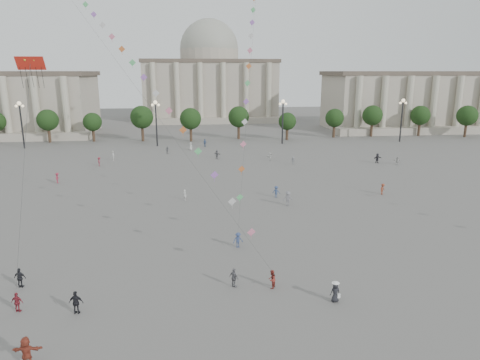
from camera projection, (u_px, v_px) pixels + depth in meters
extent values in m
plane|color=#5D5B58|center=(275.00, 286.00, 35.11)|extent=(360.00, 360.00, 0.00)
cube|color=#AAA18E|center=(456.00, 102.00, 132.51)|extent=(80.00, 22.00, 16.00)
cube|color=brown|center=(460.00, 73.00, 130.39)|extent=(81.60, 22.44, 1.20)
cube|color=#AAA18E|center=(210.00, 91.00, 157.90)|extent=(46.00, 30.00, 20.00)
cube|color=brown|center=(209.00, 62.00, 155.29)|extent=(46.92, 30.60, 1.20)
cube|color=#AAA18E|center=(212.00, 121.00, 143.74)|extent=(48.30, 4.00, 2.00)
cylinder|color=#AAA18E|center=(209.00, 56.00, 154.82)|extent=(21.00, 21.00, 5.00)
sphere|color=gray|center=(209.00, 49.00, 154.20)|extent=(21.00, 21.00, 21.00)
cylinder|color=#39281C|center=(49.00, 136.00, 105.44)|extent=(0.70, 0.70, 3.52)
sphere|color=black|center=(47.00, 121.00, 104.53)|extent=(5.12, 5.12, 5.12)
cylinder|color=#39281C|center=(99.00, 135.00, 106.69)|extent=(0.70, 0.70, 3.52)
sphere|color=black|center=(98.00, 120.00, 105.79)|extent=(5.12, 5.12, 5.12)
cylinder|color=#39281C|center=(148.00, 134.00, 107.95)|extent=(0.70, 0.70, 3.52)
sphere|color=black|center=(147.00, 119.00, 107.04)|extent=(5.12, 5.12, 5.12)
cylinder|color=#39281C|center=(195.00, 133.00, 109.20)|extent=(0.70, 0.70, 3.52)
sphere|color=black|center=(195.00, 119.00, 108.29)|extent=(5.12, 5.12, 5.12)
cylinder|color=#39281C|center=(242.00, 133.00, 110.45)|extent=(0.70, 0.70, 3.52)
sphere|color=black|center=(242.00, 118.00, 109.55)|extent=(5.12, 5.12, 5.12)
cylinder|color=#39281C|center=(287.00, 132.00, 111.71)|extent=(0.70, 0.70, 3.52)
sphere|color=black|center=(288.00, 118.00, 110.80)|extent=(5.12, 5.12, 5.12)
cylinder|color=#39281C|center=(332.00, 131.00, 112.96)|extent=(0.70, 0.70, 3.52)
sphere|color=black|center=(333.00, 117.00, 112.06)|extent=(5.12, 5.12, 5.12)
cylinder|color=#39281C|center=(375.00, 131.00, 114.22)|extent=(0.70, 0.70, 3.52)
sphere|color=black|center=(377.00, 117.00, 113.31)|extent=(5.12, 5.12, 5.12)
cylinder|color=#39281C|center=(418.00, 130.00, 115.47)|extent=(0.70, 0.70, 3.52)
sphere|color=black|center=(419.00, 116.00, 114.56)|extent=(5.12, 5.12, 5.12)
cylinder|color=#39281C|center=(460.00, 129.00, 116.72)|extent=(0.70, 0.70, 3.52)
sphere|color=black|center=(461.00, 116.00, 115.82)|extent=(5.12, 5.12, 5.12)
cylinder|color=#262628|center=(22.00, 127.00, 96.62)|extent=(0.36, 0.36, 10.00)
sphere|color=#FFE5B2|center=(19.00, 103.00, 95.34)|extent=(0.90, 0.90, 0.90)
sphere|color=#FFE5B2|center=(16.00, 106.00, 95.41)|extent=(0.60, 0.60, 0.60)
sphere|color=#FFE5B2|center=(23.00, 106.00, 95.56)|extent=(0.60, 0.60, 0.60)
cylinder|color=#262628|center=(156.00, 125.00, 99.75)|extent=(0.36, 0.36, 10.00)
sphere|color=#FFE5B2|center=(155.00, 102.00, 98.47)|extent=(0.90, 0.90, 0.90)
sphere|color=#FFE5B2|center=(152.00, 105.00, 98.55)|extent=(0.60, 0.60, 0.60)
sphere|color=#FFE5B2|center=(158.00, 105.00, 98.69)|extent=(0.60, 0.60, 0.60)
cylinder|color=#262628|center=(283.00, 123.00, 102.89)|extent=(0.36, 0.36, 10.00)
sphere|color=#FFE5B2|center=(283.00, 101.00, 101.61)|extent=(0.90, 0.90, 0.90)
sphere|color=#FFE5B2|center=(280.00, 104.00, 101.68)|extent=(0.60, 0.60, 0.60)
sphere|color=#FFE5B2|center=(286.00, 104.00, 101.83)|extent=(0.60, 0.60, 0.60)
cylinder|color=#262628|center=(401.00, 122.00, 106.02)|extent=(0.36, 0.36, 10.00)
sphere|color=#FFE5B2|center=(403.00, 100.00, 104.74)|extent=(0.90, 0.90, 0.90)
sphere|color=#FFE5B2|center=(400.00, 103.00, 104.82)|extent=(0.60, 0.60, 0.60)
sphere|color=#FFE5B2|center=(406.00, 103.00, 104.96)|extent=(0.60, 0.60, 0.60)
imported|color=#364E7B|center=(205.00, 143.00, 100.00)|extent=(1.10, 1.01, 1.80)
imported|color=#9A2A40|center=(57.00, 178.00, 67.33)|extent=(0.67, 1.10, 1.65)
imported|color=silver|center=(270.00, 156.00, 84.54)|extent=(1.51, 1.00, 1.56)
imported|color=slate|center=(288.00, 199.00, 55.87)|extent=(1.35, 0.91, 1.94)
imported|color=#B7B6B2|center=(397.00, 161.00, 80.85)|extent=(1.43, 0.69, 1.48)
imported|color=brown|center=(383.00, 189.00, 61.03)|extent=(1.18, 1.12, 1.60)
imported|color=black|center=(377.00, 158.00, 82.05)|extent=(1.80, 0.94, 1.86)
imported|color=#B7B7B2|center=(113.00, 156.00, 84.23)|extent=(0.49, 0.73, 1.94)
imported|color=slate|center=(217.00, 154.00, 85.99)|extent=(1.56, 1.58, 1.82)
imported|color=silver|center=(185.00, 195.00, 58.35)|extent=(0.63, 0.64, 1.49)
imported|color=slate|center=(167.00, 150.00, 91.64)|extent=(0.95, 0.73, 1.51)
imported|color=maroon|center=(99.00, 162.00, 79.56)|extent=(0.92, 1.20, 1.64)
imported|color=silver|center=(191.00, 146.00, 95.69)|extent=(0.98, 0.95, 1.70)
imported|color=slate|center=(293.00, 161.00, 80.86)|extent=(1.10, 0.91, 1.48)
imported|color=navy|center=(276.00, 192.00, 59.65)|extent=(1.21, 0.99, 1.63)
imported|color=maroon|center=(17.00, 302.00, 31.14)|extent=(0.96, 0.57, 1.53)
imported|color=black|center=(20.00, 278.00, 34.68)|extent=(1.03, 0.56, 1.67)
imported|color=#963B28|center=(26.00, 351.00, 25.38)|extent=(1.76, 0.57, 1.90)
imported|color=slate|center=(234.00, 278.00, 34.75)|extent=(0.92, 0.97, 1.62)
imported|color=black|center=(76.00, 303.00, 30.89)|extent=(1.08, 0.54, 1.77)
imported|color=maroon|center=(272.00, 279.00, 34.56)|extent=(0.88, 0.95, 1.57)
imported|color=navy|center=(238.00, 240.00, 42.60)|extent=(1.12, 0.79, 1.58)
imported|color=black|center=(335.00, 292.00, 32.52)|extent=(0.81, 0.57, 1.56)
cone|color=white|center=(336.00, 282.00, 32.31)|extent=(0.52, 0.52, 0.14)
cylinder|color=white|center=(336.00, 283.00, 32.33)|extent=(0.60, 0.60, 0.02)
cube|color=white|center=(339.00, 296.00, 32.46)|extent=(0.22, 0.10, 0.35)
cube|color=red|center=(30.00, 63.00, 33.37)|extent=(2.23, 0.66, 1.02)
cube|color=#1A9332|center=(25.00, 60.00, 33.23)|extent=(0.36, 0.22, 0.34)
cube|color=#1E43A5|center=(34.00, 60.00, 33.30)|extent=(0.36, 0.22, 0.34)
sphere|color=gold|center=(25.00, 60.00, 33.19)|extent=(0.20, 0.20, 0.20)
sphere|color=gold|center=(34.00, 60.00, 33.27)|extent=(0.20, 0.20, 0.20)
cylinder|color=#3F3F3F|center=(23.00, 173.00, 32.15)|extent=(0.02, 0.02, 17.43)
cylinder|color=#3F3F3F|center=(99.00, 38.00, 54.05)|extent=(0.02, 0.02, 76.05)
cube|color=#D26F8C|center=(251.00, 232.00, 35.71)|extent=(0.76, 0.25, 0.76)
cube|color=silver|center=(232.00, 202.00, 37.17)|extent=(0.76, 0.25, 0.76)
cube|color=#955CB8|center=(214.00, 175.00, 38.67)|extent=(0.76, 0.25, 0.76)
cube|color=#54B76C|center=(198.00, 151.00, 40.18)|extent=(0.76, 0.25, 0.76)
cube|color=#C1622D|center=(183.00, 130.00, 41.72)|extent=(0.76, 0.25, 0.76)
cube|color=#D26F8C|center=(169.00, 111.00, 43.26)|extent=(0.76, 0.25, 0.76)
cube|color=silver|center=(156.00, 93.00, 44.82)|extent=(0.76, 0.25, 0.76)
cube|color=#955CB8|center=(144.00, 77.00, 46.39)|extent=(0.76, 0.25, 0.76)
cube|color=#54B76C|center=(132.00, 63.00, 47.96)|extent=(0.76, 0.25, 0.76)
cube|color=#C1622D|center=(122.00, 49.00, 49.54)|extent=(0.76, 0.25, 0.76)
cube|color=#D26F8C|center=(112.00, 37.00, 51.13)|extent=(0.76, 0.25, 0.76)
cube|color=silver|center=(102.00, 25.00, 52.72)|extent=(0.76, 0.25, 0.76)
cube|color=#955CB8|center=(94.00, 14.00, 54.31)|extent=(0.76, 0.25, 0.76)
cube|color=#54B76C|center=(85.00, 4.00, 55.91)|extent=(0.76, 0.25, 0.76)
cube|color=#54B76C|center=(240.00, 197.00, 43.70)|extent=(0.76, 0.25, 0.76)
cube|color=#C1622D|center=(242.00, 169.00, 45.12)|extent=(0.76, 0.25, 0.76)
cube|color=#D26F8C|center=(243.00, 144.00, 46.59)|extent=(0.76, 0.25, 0.76)
cube|color=silver|center=(245.00, 122.00, 48.09)|extent=(0.76, 0.25, 0.76)
cube|color=#955CB8|center=(246.00, 102.00, 49.61)|extent=(0.76, 0.25, 0.76)
cube|color=#54B76C|center=(248.00, 83.00, 51.15)|extent=(0.76, 0.25, 0.76)
cube|color=#C1622D|center=(249.00, 66.00, 52.70)|extent=(0.76, 0.25, 0.76)
cube|color=#D26F8C|center=(250.00, 50.00, 54.25)|extent=(0.76, 0.25, 0.76)
cube|color=silver|center=(251.00, 36.00, 55.82)|extent=(0.76, 0.25, 0.76)
cube|color=#955CB8|center=(252.00, 22.00, 57.40)|extent=(0.76, 0.25, 0.76)
cube|color=#54B76C|center=(253.00, 10.00, 58.98)|extent=(0.76, 0.25, 0.76)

